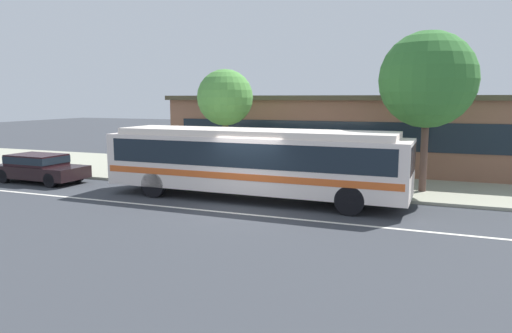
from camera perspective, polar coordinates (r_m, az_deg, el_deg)
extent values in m
plane|color=#35383E|center=(16.73, -1.39, -5.06)|extent=(120.00, 120.00, 0.00)
cube|color=#9B9B87|center=(23.08, 5.23, -1.23)|extent=(60.00, 8.00, 0.12)
cube|color=silver|center=(16.02, -2.50, -5.66)|extent=(56.00, 0.16, 0.01)
cube|color=silver|center=(17.96, -0.41, 0.51)|extent=(11.64, 2.70, 2.01)
cube|color=silver|center=(17.84, -0.41, 4.10)|extent=(10.70, 2.38, 0.24)
cube|color=#19232D|center=(17.91, -0.41, 1.79)|extent=(10.94, 2.71, 0.89)
cube|color=#D75B24|center=(18.01, -0.41, -0.63)|extent=(11.40, 2.72, 0.24)
cube|color=#19232D|center=(16.59, 18.26, 0.85)|extent=(0.15, 2.24, 0.97)
cylinder|color=black|center=(18.12, 12.62, -2.61)|extent=(1.00, 0.29, 1.00)
cylinder|color=black|center=(15.93, 11.25, -4.05)|extent=(1.00, 0.29, 1.00)
cylinder|color=black|center=(20.76, -8.70, -1.13)|extent=(1.00, 0.29, 1.00)
cylinder|color=black|center=(18.88, -12.22, -2.16)|extent=(1.00, 0.29, 1.00)
cube|color=black|center=(23.89, -24.52, -0.52)|extent=(4.34, 1.97, 0.55)
cube|color=black|center=(23.98, -24.94, 0.75)|extent=(2.45, 1.69, 0.50)
cube|color=#19232D|center=(23.98, -24.95, 0.81)|extent=(2.49, 1.71, 0.32)
cylinder|color=black|center=(23.48, -20.69, -0.93)|extent=(0.65, 0.24, 0.64)
cylinder|color=black|center=(22.35, -23.56, -1.53)|extent=(0.65, 0.24, 0.64)
cylinder|color=black|center=(25.51, -25.31, -0.50)|extent=(0.65, 0.24, 0.64)
cylinder|color=black|center=(24.47, -28.15, -1.03)|extent=(0.65, 0.24, 0.64)
cylinder|color=#2A3C3D|center=(19.49, 13.32, -1.78)|extent=(0.14, 0.14, 0.82)
cylinder|color=#2A3C3D|center=(19.37, 13.62, -1.85)|extent=(0.14, 0.14, 0.82)
cylinder|color=#339453|center=(19.32, 13.54, 0.28)|extent=(0.48, 0.48, 0.61)
sphere|color=tan|center=(19.27, 13.58, 1.53)|extent=(0.23, 0.23, 0.23)
cylinder|color=slate|center=(20.79, -0.27, -0.88)|extent=(0.14, 0.14, 0.86)
cylinder|color=slate|center=(20.69, 0.07, -0.92)|extent=(0.14, 0.14, 0.86)
cylinder|color=#388F42|center=(20.64, -0.10, 1.05)|extent=(0.43, 0.43, 0.56)
sphere|color=tan|center=(20.59, -0.10, 2.14)|extent=(0.23, 0.23, 0.23)
cylinder|color=navy|center=(20.45, 10.13, -1.12)|extent=(0.14, 0.14, 0.89)
cylinder|color=navy|center=(20.47, 10.57, -1.12)|extent=(0.14, 0.14, 0.89)
cylinder|color=red|center=(20.36, 10.41, 0.92)|extent=(0.43, 0.43, 0.58)
sphere|color=tan|center=(20.31, 10.43, 2.03)|extent=(0.21, 0.21, 0.21)
cylinder|color=gray|center=(18.69, 13.20, 0.10)|extent=(0.08, 0.08, 2.30)
cube|color=yellow|center=(18.59, 13.30, 3.00)|extent=(0.06, 0.44, 0.56)
cylinder|color=brown|center=(22.54, -3.69, 2.35)|extent=(0.28, 0.28, 2.84)
sphere|color=#4F913F|center=(22.42, -3.75, 8.31)|extent=(2.63, 2.63, 2.63)
cylinder|color=brown|center=(20.08, 19.60, 1.57)|extent=(0.29, 0.29, 3.12)
sphere|color=#367332|center=(19.97, 20.01, 9.83)|extent=(3.79, 3.79, 3.79)
cube|color=#885B47|center=(27.18, 14.23, 3.83)|extent=(21.52, 7.92, 3.75)
cube|color=#19232D|center=(23.24, 12.99, 3.62)|extent=(19.80, 0.04, 1.35)
cube|color=#4A4330|center=(27.11, 14.38, 8.03)|extent=(21.92, 8.32, 0.24)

